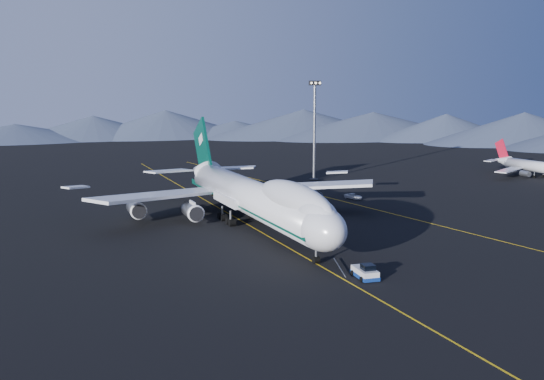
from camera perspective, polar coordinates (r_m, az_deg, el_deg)
name	(u,v)px	position (r m, az deg, el deg)	size (l,w,h in m)	color
ground	(252,227)	(113.61, -1.89, -3.50)	(500.00, 500.00, 0.00)	black
taxiway_line_main	(252,227)	(113.60, -1.89, -3.49)	(0.25, 220.00, 0.01)	gold
taxiway_line_side	(363,206)	(135.40, 8.54, -1.52)	(0.25, 200.00, 0.01)	gold
boeing_747	(252,196)	(112.50, -1.91, -0.60)	(59.62, 72.43, 19.37)	silver
pushback_tug	(365,273)	(83.96, 8.74, -7.75)	(3.13, 4.93, 2.04)	silver
second_jet	(540,167)	(194.32, 23.93, 1.97)	(32.47, 36.68, 10.44)	silver
service_van	(353,196)	(144.27, 7.66, -0.59)	(2.12, 4.59, 1.28)	silver
floodlight_mast	(314,131)	(171.83, 4.01, 5.60)	(3.47, 2.60, 28.10)	black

